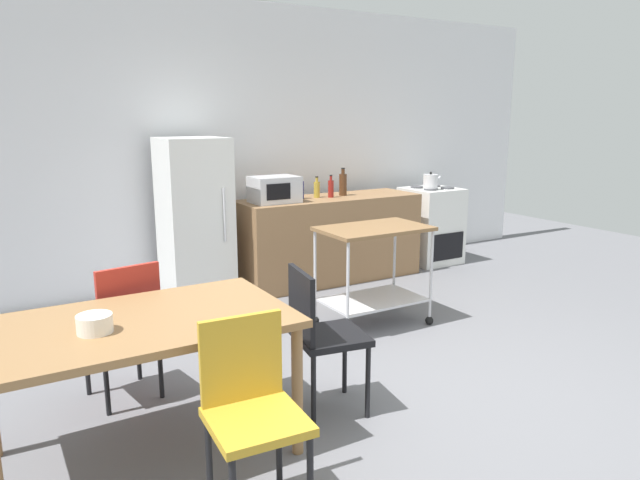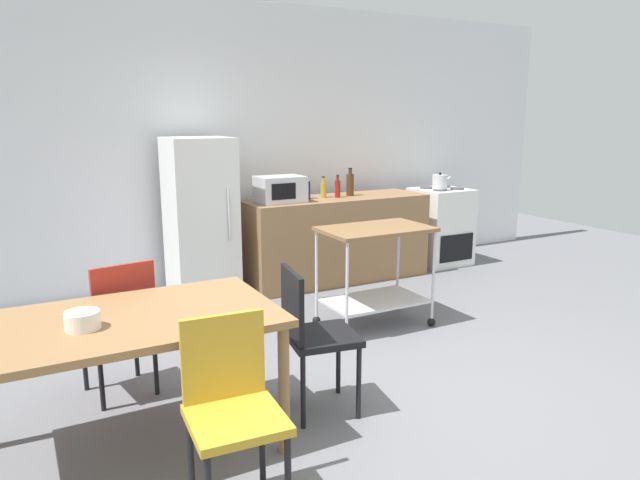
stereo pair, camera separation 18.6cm
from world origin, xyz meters
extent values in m
plane|color=slate|center=(0.00, 0.00, 0.00)|extent=(12.00, 12.00, 0.00)
cube|color=white|center=(0.00, 3.20, 1.45)|extent=(8.40, 0.12, 2.90)
cube|color=olive|center=(0.90, 2.60, 0.45)|extent=(2.00, 0.64, 0.90)
cube|color=olive|center=(-1.68, 0.24, 0.73)|extent=(1.50, 0.90, 0.04)
cylinder|color=olive|center=(-0.99, -0.15, 0.35)|extent=(0.06, 0.06, 0.71)
cylinder|color=olive|center=(-0.99, 0.63, 0.35)|extent=(0.06, 0.06, 0.71)
cube|color=black|center=(-0.60, 0.16, 0.47)|extent=(0.46, 0.46, 0.04)
cube|color=black|center=(-0.78, 0.19, 0.69)|extent=(0.09, 0.38, 0.40)
cylinder|color=black|center=(-0.46, -0.04, 0.23)|extent=(0.03, 0.03, 0.45)
cylinder|color=black|center=(-0.40, 0.30, 0.23)|extent=(0.03, 0.03, 0.45)
cylinder|color=black|center=(-0.80, 0.02, 0.23)|extent=(0.03, 0.03, 0.45)
cylinder|color=black|center=(-0.74, 0.35, 0.23)|extent=(0.03, 0.03, 0.45)
cube|color=#B72D23|center=(-1.63, 0.97, 0.47)|extent=(0.46, 0.46, 0.04)
cube|color=#B72D23|center=(-1.60, 0.79, 0.69)|extent=(0.38, 0.09, 0.40)
cylinder|color=black|center=(-1.49, 1.16, 0.23)|extent=(0.03, 0.03, 0.45)
cylinder|color=black|center=(-1.83, 1.11, 0.23)|extent=(0.03, 0.03, 0.45)
cylinder|color=black|center=(-1.44, 0.83, 0.23)|extent=(0.03, 0.03, 0.45)
cylinder|color=black|center=(-1.77, 0.77, 0.23)|extent=(0.03, 0.03, 0.45)
cube|color=gold|center=(-1.38, -0.51, 0.47)|extent=(0.43, 0.43, 0.04)
cube|color=gold|center=(-1.37, -0.33, 0.69)|extent=(0.38, 0.06, 0.40)
cylinder|color=black|center=(-1.54, -0.33, 0.23)|extent=(0.03, 0.03, 0.45)
cylinder|color=black|center=(-1.20, -0.35, 0.23)|extent=(0.03, 0.03, 0.45)
cube|color=white|center=(2.35, 2.62, 0.45)|extent=(0.60, 0.60, 0.90)
cube|color=black|center=(2.35, 2.32, 0.25)|extent=(0.48, 0.01, 0.32)
cylinder|color=#47474C|center=(2.22, 2.50, 0.91)|extent=(0.16, 0.16, 0.02)
cylinder|color=#47474C|center=(2.48, 2.50, 0.91)|extent=(0.16, 0.16, 0.02)
cylinder|color=#47474C|center=(2.22, 2.74, 0.91)|extent=(0.16, 0.16, 0.02)
cylinder|color=#47474C|center=(2.48, 2.74, 0.91)|extent=(0.16, 0.16, 0.02)
cube|color=white|center=(-0.55, 2.70, 0.78)|extent=(0.60, 0.60, 1.55)
cylinder|color=silver|center=(-0.37, 2.39, 0.85)|extent=(0.02, 0.02, 0.50)
cube|color=brown|center=(0.48, 1.21, 0.83)|extent=(0.90, 0.56, 0.03)
cube|color=silver|center=(0.48, 1.21, 0.22)|extent=(0.83, 0.52, 0.02)
cylinder|color=silver|center=(0.06, 0.96, 0.45)|extent=(0.02, 0.02, 0.76)
sphere|color=black|center=(0.06, 0.96, 0.04)|extent=(0.07, 0.07, 0.07)
cylinder|color=silver|center=(0.90, 0.96, 0.45)|extent=(0.02, 0.02, 0.76)
sphere|color=black|center=(0.90, 0.96, 0.04)|extent=(0.07, 0.07, 0.07)
cylinder|color=silver|center=(0.06, 1.46, 0.45)|extent=(0.02, 0.02, 0.76)
sphere|color=black|center=(0.06, 1.46, 0.04)|extent=(0.07, 0.07, 0.07)
cylinder|color=silver|center=(0.90, 1.46, 0.45)|extent=(0.02, 0.02, 0.76)
sphere|color=black|center=(0.90, 1.46, 0.04)|extent=(0.07, 0.07, 0.07)
cube|color=silver|center=(0.23, 2.56, 1.03)|extent=(0.46, 0.34, 0.26)
cube|color=black|center=(0.19, 2.38, 1.03)|extent=(0.25, 0.01, 0.16)
cylinder|color=navy|center=(0.57, 2.65, 0.99)|extent=(0.08, 0.08, 0.18)
cylinder|color=navy|center=(0.57, 2.65, 1.10)|extent=(0.04, 0.04, 0.04)
cylinder|color=black|center=(0.57, 2.65, 1.13)|extent=(0.04, 0.04, 0.01)
cylinder|color=gold|center=(0.77, 2.64, 0.98)|extent=(0.06, 0.06, 0.16)
cylinder|color=gold|center=(0.77, 2.64, 1.09)|extent=(0.03, 0.03, 0.05)
cylinder|color=black|center=(0.77, 2.64, 1.12)|extent=(0.03, 0.03, 0.01)
cylinder|color=maroon|center=(0.90, 2.58, 0.99)|extent=(0.06, 0.06, 0.18)
cylinder|color=maroon|center=(0.90, 2.58, 1.10)|extent=(0.03, 0.03, 0.05)
cylinder|color=black|center=(0.90, 2.58, 1.13)|extent=(0.03, 0.03, 0.01)
cylinder|color=#4C2D19|center=(1.09, 2.64, 1.02)|extent=(0.08, 0.08, 0.23)
cylinder|color=#4C2D19|center=(1.09, 2.64, 1.16)|extent=(0.04, 0.04, 0.05)
cylinder|color=black|center=(1.09, 2.64, 1.19)|extent=(0.04, 0.04, 0.01)
cylinder|color=white|center=(-1.90, 0.17, 0.79)|extent=(0.17, 0.17, 0.09)
cylinder|color=silver|center=(2.23, 2.52, 1.00)|extent=(0.17, 0.17, 0.16)
sphere|color=black|center=(2.23, 2.52, 1.09)|extent=(0.03, 0.03, 0.03)
cylinder|color=silver|center=(2.34, 2.52, 1.02)|extent=(0.08, 0.02, 0.07)
camera|label=1|loc=(-2.30, -2.59, 1.76)|focal=32.46mm
camera|label=2|loc=(-2.14, -2.68, 1.76)|focal=32.46mm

